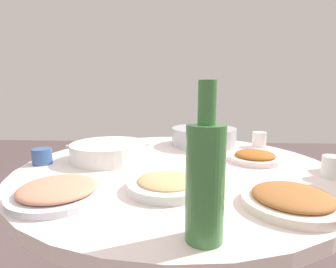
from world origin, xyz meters
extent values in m
cylinder|color=#99999E|center=(0.00, 0.00, 0.37)|extent=(0.12, 0.12, 0.67)
cylinder|color=silver|center=(0.00, 0.00, 0.72)|extent=(1.12, 1.12, 0.04)
cylinder|color=#B2B5BA|center=(0.13, 0.34, 0.78)|extent=(0.31, 0.31, 0.09)
ellipsoid|color=white|center=(0.13, 0.34, 0.79)|extent=(0.26, 0.26, 0.10)
cube|color=white|center=(0.17, 0.42, 0.83)|extent=(0.16, 0.12, 0.01)
cylinder|color=white|center=(-0.27, 0.05, 0.77)|extent=(0.29, 0.29, 0.07)
cylinder|color=black|center=(-0.27, 0.05, 0.77)|extent=(0.26, 0.26, 0.05)
cylinder|color=silver|center=(-0.27, 0.05, 0.80)|extent=(0.32, 0.06, 0.01)
cylinder|color=silver|center=(-0.29, -0.31, 0.75)|extent=(0.25, 0.25, 0.02)
ellipsoid|color=tan|center=(-0.29, -0.31, 0.77)|extent=(0.20, 0.20, 0.03)
cylinder|color=silver|center=(0.29, -0.33, 0.75)|extent=(0.23, 0.23, 0.02)
ellipsoid|color=#A4622F|center=(0.29, -0.33, 0.77)|extent=(0.18, 0.18, 0.03)
cylinder|color=white|center=(0.30, 0.06, 0.75)|extent=(0.20, 0.20, 0.02)
ellipsoid|color=#A65D1E|center=(0.30, 0.06, 0.77)|extent=(0.15, 0.15, 0.03)
cylinder|color=silver|center=(-0.02, -0.24, 0.75)|extent=(0.22, 0.22, 0.02)
ellipsoid|color=tan|center=(-0.02, -0.24, 0.77)|extent=(0.17, 0.17, 0.03)
cylinder|color=#3B763B|center=(0.06, -0.48, 0.85)|extent=(0.07, 0.07, 0.22)
cylinder|color=#3B763B|center=(0.06, -0.48, 1.00)|extent=(0.03, 0.03, 0.08)
cylinder|color=white|center=(0.39, 0.33, 0.78)|extent=(0.07, 0.07, 0.07)
cylinder|color=#375B99|center=(-0.50, -0.02, 0.77)|extent=(0.07, 0.07, 0.06)
cylinder|color=white|center=(0.50, -0.11, 0.77)|extent=(0.06, 0.06, 0.07)
camera|label=1|loc=(0.02, -0.94, 1.02)|focal=28.27mm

